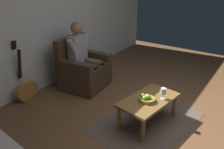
{
  "coord_description": "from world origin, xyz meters",
  "views": [
    {
      "loc": [
        2.89,
        0.78,
        2.05
      ],
      "look_at": [
        0.15,
        -1.15,
        0.56
      ],
      "focal_mm": 36.7,
      "sensor_mm": 36.0,
      "label": 1
    }
  ],
  "objects_px": {
    "coffee_table": "(149,103)",
    "guitar": "(26,88)",
    "person_seated": "(83,54)",
    "wine_glass_near": "(163,92)",
    "fruit_bowl": "(147,99)",
    "armchair": "(83,71)"
  },
  "relations": [
    {
      "from": "coffee_table",
      "to": "guitar",
      "type": "relative_size",
      "value": 0.93
    },
    {
      "from": "person_seated",
      "to": "coffee_table",
      "type": "bearing_deg",
      "value": 69.66
    },
    {
      "from": "person_seated",
      "to": "coffee_table",
      "type": "height_order",
      "value": "person_seated"
    },
    {
      "from": "coffee_table",
      "to": "guitar",
      "type": "xyz_separation_m",
      "value": [
        0.63,
        -2.01,
        -0.1
      ]
    },
    {
      "from": "person_seated",
      "to": "wine_glass_near",
      "type": "height_order",
      "value": "person_seated"
    },
    {
      "from": "armchair",
      "to": "person_seated",
      "type": "relative_size",
      "value": 0.77
    },
    {
      "from": "armchair",
      "to": "fruit_bowl",
      "type": "height_order",
      "value": "armchair"
    },
    {
      "from": "coffee_table",
      "to": "fruit_bowl",
      "type": "height_order",
      "value": "fruit_bowl"
    },
    {
      "from": "coffee_table",
      "to": "wine_glass_near",
      "type": "height_order",
      "value": "wine_glass_near"
    },
    {
      "from": "armchair",
      "to": "wine_glass_near",
      "type": "height_order",
      "value": "armchair"
    },
    {
      "from": "wine_glass_near",
      "to": "fruit_bowl",
      "type": "distance_m",
      "value": 0.26
    },
    {
      "from": "person_seated",
      "to": "fruit_bowl",
      "type": "bearing_deg",
      "value": 66.92
    },
    {
      "from": "person_seated",
      "to": "guitar",
      "type": "bearing_deg",
      "value": -32.1
    },
    {
      "from": "wine_glass_near",
      "to": "fruit_bowl",
      "type": "bearing_deg",
      "value": -38.88
    },
    {
      "from": "fruit_bowl",
      "to": "armchair",
      "type": "bearing_deg",
      "value": -105.26
    },
    {
      "from": "coffee_table",
      "to": "guitar",
      "type": "distance_m",
      "value": 2.11
    },
    {
      "from": "person_seated",
      "to": "wine_glass_near",
      "type": "bearing_deg",
      "value": 74.6
    },
    {
      "from": "armchair",
      "to": "person_seated",
      "type": "bearing_deg",
      "value": 90.0
    },
    {
      "from": "wine_glass_near",
      "to": "fruit_bowl",
      "type": "relative_size",
      "value": 0.75
    },
    {
      "from": "coffee_table",
      "to": "person_seated",
      "type": "bearing_deg",
      "value": -102.74
    },
    {
      "from": "guitar",
      "to": "fruit_bowl",
      "type": "distance_m",
      "value": 2.09
    },
    {
      "from": "armchair",
      "to": "wine_glass_near",
      "type": "bearing_deg",
      "value": 74.73
    }
  ]
}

